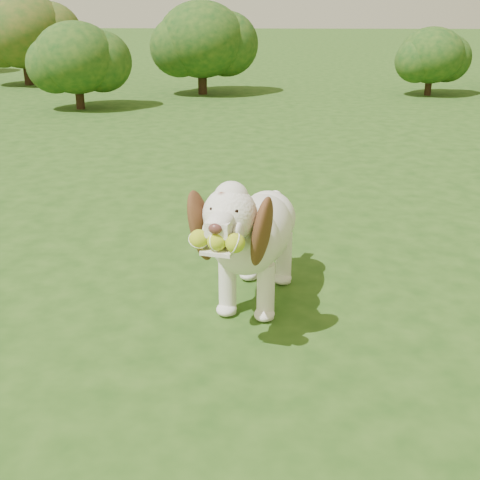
{
  "coord_description": "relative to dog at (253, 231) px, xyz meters",
  "views": [
    {
      "loc": [
        -0.18,
        -3.49,
        1.69
      ],
      "look_at": [
        -0.31,
        -0.54,
        0.52
      ],
      "focal_mm": 45.0,
      "sensor_mm": 36.0,
      "label": 1
    }
  ],
  "objects": [
    {
      "name": "dog",
      "position": [
        0.0,
        0.0,
        0.0
      ],
      "size": [
        0.66,
        1.35,
        0.88
      ],
      "rotation": [
        0.0,
        0.0,
        -0.23
      ],
      "color": "white",
      "rests_on": "ground"
    },
    {
      "name": "shrub_c",
      "position": [
        3.2,
        8.83,
        0.28
      ],
      "size": [
        1.22,
        1.22,
        1.27
      ],
      "color": "#382314",
      "rests_on": "ground"
    },
    {
      "name": "shrub_a",
      "position": [
        -3.07,
        6.95,
        0.36
      ],
      "size": [
        1.37,
        1.37,
        1.42
      ],
      "color": "#382314",
      "rests_on": "ground"
    },
    {
      "name": "ground",
      "position": [
        0.24,
        0.28,
        -0.47
      ],
      "size": [
        80.0,
        80.0,
        0.0
      ],
      "primitive_type": "plane",
      "color": "#204513",
      "rests_on": "ground"
    },
    {
      "name": "shrub_e",
      "position": [
        -5.12,
        10.07,
        0.66
      ],
      "size": [
        1.86,
        1.86,
        1.92
      ],
      "color": "#382314",
      "rests_on": "ground"
    },
    {
      "name": "shrub_b",
      "position": [
        -1.18,
        8.8,
        0.55
      ],
      "size": [
        1.68,
        1.68,
        1.74
      ],
      "color": "#382314",
      "rests_on": "ground"
    }
  ]
}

